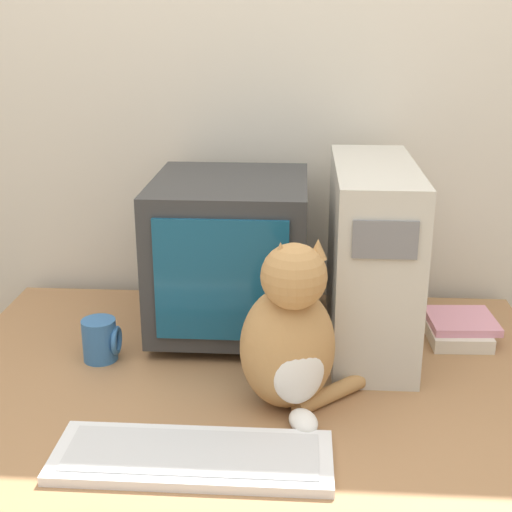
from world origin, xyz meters
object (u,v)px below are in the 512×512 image
at_px(computer_tower, 371,256).
at_px(keyboard, 192,457).
at_px(book_stack, 458,328).
at_px(mug, 101,340).
at_px(cat, 290,338).
at_px(crt_monitor, 230,254).
at_px(pen, 144,436).

relative_size(computer_tower, keyboard, 0.99).
xyz_separation_m(book_stack, mug, (-0.82, -0.17, 0.02)).
height_order(cat, book_stack, cat).
xyz_separation_m(crt_monitor, computer_tower, (0.33, -0.05, 0.02)).
distance_m(book_stack, mug, 0.84).
height_order(computer_tower, pen, computer_tower).
bearing_deg(cat, computer_tower, 40.52).
bearing_deg(cat, pen, -173.41).
distance_m(cat, mug, 0.47).
bearing_deg(cat, mug, 138.16).
xyz_separation_m(crt_monitor, mug, (-0.27, -0.19, -0.15)).
bearing_deg(crt_monitor, cat, -67.14).
xyz_separation_m(computer_tower, cat, (-0.18, -0.31, -0.06)).
height_order(book_stack, pen, book_stack).
distance_m(crt_monitor, book_stack, 0.57).
height_order(keyboard, mug, mug).
height_order(keyboard, pen, keyboard).
bearing_deg(crt_monitor, book_stack, -2.04).
bearing_deg(computer_tower, crt_monitor, 171.68).
bearing_deg(keyboard, cat, 50.00).
height_order(book_stack, mug, mug).
distance_m(cat, book_stack, 0.54).
xyz_separation_m(computer_tower, mug, (-0.60, -0.14, -0.16)).
bearing_deg(crt_monitor, keyboard, -91.34).
distance_m(computer_tower, keyboard, 0.65).
bearing_deg(book_stack, computer_tower, -172.56).
height_order(computer_tower, cat, computer_tower).
height_order(crt_monitor, keyboard, crt_monitor).
relative_size(book_stack, pen, 1.21).
bearing_deg(crt_monitor, mug, -145.57).
bearing_deg(mug, crt_monitor, 34.43).
xyz_separation_m(computer_tower, book_stack, (0.22, 0.03, -0.19)).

